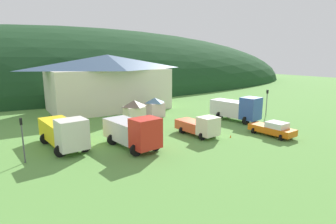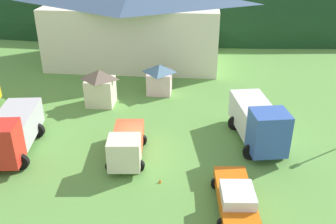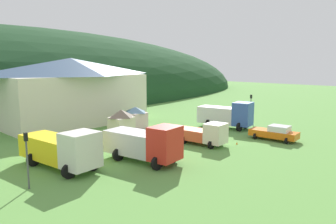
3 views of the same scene
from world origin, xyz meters
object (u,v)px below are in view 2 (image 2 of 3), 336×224
at_px(play_shed_pink, 160,78).
at_px(light_truck_cream, 126,145).
at_px(service_pickup_orange, 236,197).
at_px(traffic_cone_near_pickup, 160,183).
at_px(play_shed_cream, 100,87).
at_px(crane_truck_red, 11,132).
at_px(box_truck_blue, 258,121).
at_px(depot_building, 135,21).

distance_m(play_shed_pink, light_truck_cream, 11.80).
height_order(service_pickup_orange, traffic_cone_near_pickup, service_pickup_orange).
height_order(play_shed_cream, crane_truck_red, crane_truck_red).
height_order(light_truck_cream, traffic_cone_near_pickup, light_truck_cream).
height_order(box_truck_blue, traffic_cone_near_pickup, box_truck_blue).
xyz_separation_m(crane_truck_red, box_truck_blue, (16.94, 2.90, 0.09)).
relative_size(play_shed_pink, crane_truck_red, 0.38).
relative_size(light_truck_cream, service_pickup_orange, 1.07).
xyz_separation_m(crane_truck_red, light_truck_cream, (8.00, -0.17, -0.50)).
xyz_separation_m(play_shed_pink, light_truck_cream, (-0.87, -11.76, -0.25)).
distance_m(crane_truck_red, box_truck_blue, 17.19).
bearing_deg(traffic_cone_near_pickup, crane_truck_red, 166.68).
bearing_deg(traffic_cone_near_pickup, light_truck_cream, 137.22).
xyz_separation_m(play_shed_cream, box_truck_blue, (12.89, -5.46, 0.10)).
relative_size(play_shed_pink, box_truck_blue, 0.38).
bearing_deg(traffic_cone_near_pickup, depot_building, 103.21).
distance_m(light_truck_cream, traffic_cone_near_pickup, 3.61).
distance_m(play_shed_cream, crane_truck_red, 9.29).
xyz_separation_m(crane_truck_red, traffic_cone_near_pickup, (10.51, -2.49, -1.66)).
bearing_deg(light_truck_cream, box_truck_blue, 103.23).
bearing_deg(light_truck_cream, crane_truck_red, -96.90).
bearing_deg(box_truck_blue, depot_building, -157.17).
xyz_separation_m(depot_building, play_shed_pink, (3.78, -8.99, -3.23)).
xyz_separation_m(light_truck_cream, traffic_cone_near_pickup, (2.51, -2.32, -1.16)).
relative_size(box_truck_blue, service_pickup_orange, 1.39).
bearing_deg(traffic_cone_near_pickup, play_shed_cream, 120.79).
bearing_deg(service_pickup_orange, light_truck_cream, -126.77).
distance_m(play_shed_cream, light_truck_cream, 9.41).
height_order(light_truck_cream, service_pickup_orange, light_truck_cream).
relative_size(crane_truck_red, service_pickup_orange, 1.38).
distance_m(play_shed_pink, box_truck_blue, 11.86).
bearing_deg(play_shed_cream, service_pickup_orange, -49.74).
bearing_deg(play_shed_cream, crane_truck_red, -115.84).
xyz_separation_m(depot_building, traffic_cone_near_pickup, (5.41, -23.07, -4.64)).
xyz_separation_m(play_shed_cream, play_shed_pink, (4.83, 3.24, -0.25)).
distance_m(depot_building, box_truck_blue, 21.47).
xyz_separation_m(play_shed_cream, light_truck_cream, (3.95, -8.53, -0.50)).
relative_size(service_pickup_orange, traffic_cone_near_pickup, 9.18).
xyz_separation_m(play_shed_pink, box_truck_blue, (8.07, -8.69, 0.35)).
relative_size(play_shed_pink, light_truck_cream, 0.49).
distance_m(light_truck_cream, service_pickup_orange, 8.19).
xyz_separation_m(light_truck_cream, service_pickup_orange, (6.94, -4.34, -0.34)).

